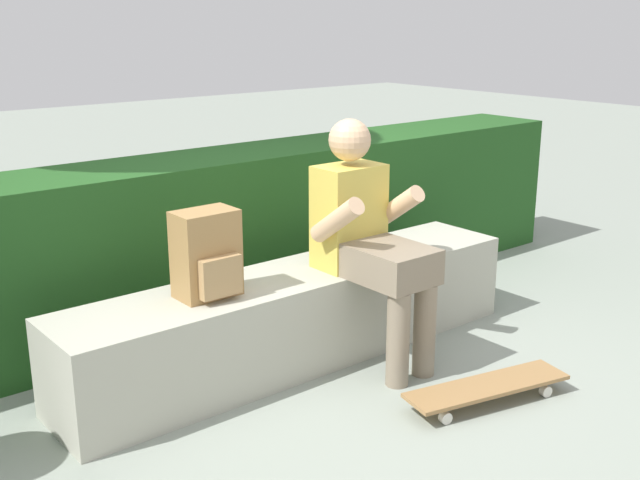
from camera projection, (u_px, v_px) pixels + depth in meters
The scene contains 6 objects.
ground_plane at pixel (331, 375), 3.83m from camera, with size 24.00×24.00×0.00m, color gray.
bench_main at pixel (298, 316), 3.96m from camera, with size 2.54×0.49×0.47m.
person_skater at pixel (368, 234), 3.84m from camera, with size 0.49×0.62×1.22m.
skateboard_near_person at pixel (487, 387), 3.54m from camera, with size 0.82×0.38×0.09m.
backpack_on_bench at pixel (207, 256), 3.51m from camera, with size 0.28×0.23×0.40m.
hedge_row at pixel (203, 239), 4.45m from camera, with size 5.54×0.57×0.94m.
Camera 1 is at (-2.25, -2.67, 1.71)m, focal length 43.84 mm.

